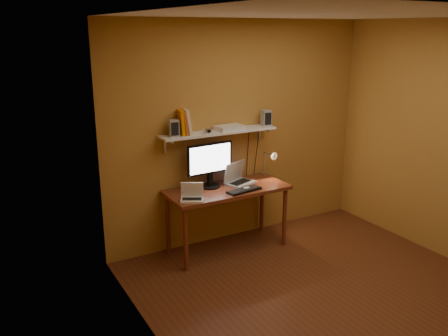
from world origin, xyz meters
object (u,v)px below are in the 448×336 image
keyboard (244,190)px  desk_lamp (270,160)px  speaker_left (174,128)px  monitor (210,163)px  shelf_camera (208,131)px  speaker_right (266,118)px  netbook (192,195)px  mouse (246,188)px  wall_shelf (219,132)px  router (229,128)px  laptop (238,178)px  desk (227,195)px

keyboard → desk_lamp: desk_lamp is taller
keyboard → desk_lamp: size_ratio=1.10×
speaker_left → monitor: bearing=6.6°
monitor → shelf_camera: bearing=-163.0°
keyboard → speaker_right: (0.53, 0.37, 0.71)m
netbook → speaker_right: speaker_right is taller
monitor → keyboard: size_ratio=1.37×
mouse → desk_lamp: desk_lamp is taller
wall_shelf → shelf_camera: 0.19m
speaker_left → router: 0.69m
monitor → speaker_right: size_ratio=3.10×
wall_shelf → monitor: wall_shelf is taller
laptop → speaker_right: 0.79m
wall_shelf → monitor: 0.36m
wall_shelf → desk_lamp: size_ratio=3.73×
monitor → desk_lamp: bearing=-4.3°
netbook → shelf_camera: shelf_camera is taller
speaker_right → router: speaker_right is taller
netbook → desk_lamp: 1.21m
netbook → monitor: bearing=66.7°
desk → wall_shelf: wall_shelf is taller
desk → speaker_right: bearing=16.9°
laptop → mouse: bearing=-119.5°
desk_lamp → speaker_left: 1.31m
keyboard → speaker_right: speaker_right is taller
laptop → desk_lamp: size_ratio=1.06×
desk → netbook: netbook is taller
laptop → router: bearing=104.6°
wall_shelf → desk_lamp: 0.77m
desk_lamp → speaker_right: 0.51m
monitor → laptop: 0.41m
laptop → keyboard: size_ratio=0.96×
wall_shelf → shelf_camera: (-0.18, -0.07, 0.05)m
monitor → netbook: (-0.36, -0.29, -0.23)m
monitor → speaker_right: speaker_right is taller
desk_lamp → speaker_right: (-0.02, 0.07, 0.51)m
speaker_left → mouse: bearing=-12.1°
wall_shelf → monitor: size_ratio=2.48×
speaker_right → shelf_camera: speaker_right is taller
monitor → laptop: bearing=-8.7°
monitor → wall_shelf: bearing=17.3°
speaker_left → speaker_right: 1.19m
wall_shelf → router: size_ratio=4.56×
monitor → netbook: 0.52m
mouse → speaker_right: bearing=31.4°
wall_shelf → mouse: bearing=-64.8°
keyboard → speaker_left: (-0.66, 0.36, 0.70)m
mouse → laptop: bearing=77.1°
netbook → wall_shelf: bearing=62.3°
speaker_right → desk: bearing=-156.8°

